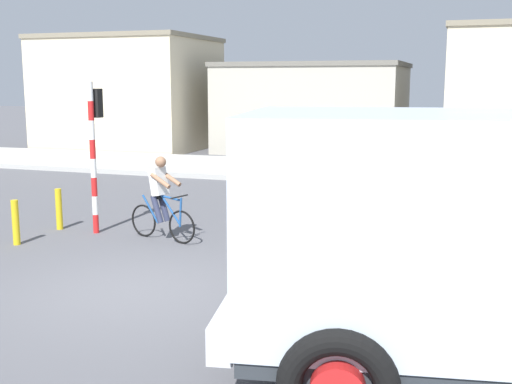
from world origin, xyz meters
TOP-DOWN VIEW (x-y plane):
  - ground_plane at (0.00, 0.00)m, footprint 120.00×120.00m
  - sidewalk_far at (0.00, 13.27)m, footprint 80.00×5.00m
  - truck_foreground at (5.19, -1.67)m, footprint 5.76×3.50m
  - cyclist at (-1.04, 2.98)m, footprint 1.67×0.63m
  - traffic_light_pole at (-2.66, 3.16)m, footprint 0.24×0.43m
  - car_red_near at (5.14, 9.24)m, footprint 4.05×1.97m
  - bollard_near at (-3.60, 1.72)m, footprint 0.14×0.14m
  - bollard_far at (-3.60, 3.12)m, footprint 0.14×0.14m
  - building_corner_left at (-10.89, 19.01)m, footprint 7.55×6.21m
  - building_mid_block at (-2.12, 20.49)m, footprint 8.18×6.28m

SIDE VIEW (x-z plane):
  - ground_plane at x=0.00m, z-range 0.00..0.00m
  - sidewalk_far at x=0.00m, z-range 0.00..0.16m
  - bollard_near at x=-3.60m, z-range 0.00..0.90m
  - bollard_far at x=-3.60m, z-range 0.00..0.90m
  - car_red_near at x=5.14m, z-range 0.02..1.62m
  - cyclist at x=-1.04m, z-range 0.00..1.72m
  - truck_foreground at x=5.19m, z-range 0.22..3.12m
  - building_mid_block at x=-2.12m, z-range 0.00..4.02m
  - traffic_light_pole at x=-2.66m, z-range 0.47..3.67m
  - building_corner_left at x=-10.89m, z-range 0.00..5.29m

